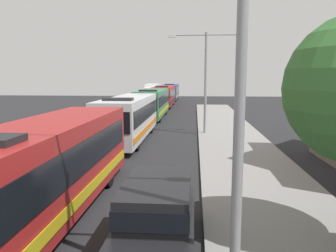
% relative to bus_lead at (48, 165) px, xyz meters
% --- Properties ---
extents(bus_lead, '(2.58, 10.73, 3.21)m').
position_rel_bus_lead_xyz_m(bus_lead, '(0.00, 0.00, 0.00)').
color(bus_lead, maroon).
rests_on(bus_lead, ground_plane).
extents(bus_second_in_line, '(2.58, 10.99, 3.21)m').
position_rel_bus_lead_xyz_m(bus_second_in_line, '(0.00, 12.89, 0.00)').
color(bus_second_in_line, silver).
rests_on(bus_second_in_line, ground_plane).
extents(bus_middle, '(2.58, 11.91, 3.21)m').
position_rel_bus_lead_xyz_m(bus_middle, '(0.00, 25.87, 0.00)').
color(bus_middle, '#33724C').
rests_on(bus_middle, ground_plane).
extents(bus_fourth_in_line, '(2.58, 12.31, 3.21)m').
position_rel_bus_lead_xyz_m(bus_fourth_in_line, '(0.00, 39.40, 0.00)').
color(bus_fourth_in_line, maroon).
rests_on(bus_fourth_in_line, ground_plane).
extents(bus_rear, '(2.58, 11.06, 3.21)m').
position_rel_bus_lead_xyz_m(bus_rear, '(0.00, 53.00, 0.00)').
color(bus_rear, '#284C8C').
rests_on(bus_rear, ground_plane).
extents(white_suv, '(1.86, 5.02, 1.90)m').
position_rel_bus_lead_xyz_m(white_suv, '(3.70, -2.05, -0.66)').
color(white_suv, black).
rests_on(white_suv, ground_plane).
extents(box_truck_oncoming, '(2.35, 8.36, 3.15)m').
position_rel_bus_lead_xyz_m(box_truck_oncoming, '(-3.30, 50.94, 0.03)').
color(box_truck_oncoming, white).
rests_on(box_truck_oncoming, ground_plane).
extents(streetlamp_near, '(6.12, 0.28, 8.49)m').
position_rel_bus_lead_xyz_m(streetlamp_near, '(5.40, -3.77, 3.66)').
color(streetlamp_near, gray).
rests_on(streetlamp_near, sidewalk).
extents(streetlamp_mid, '(5.67, 0.28, 7.61)m').
position_rel_bus_lead_xyz_m(streetlamp_mid, '(5.40, 15.51, 3.16)').
color(streetlamp_mid, gray).
rests_on(streetlamp_mid, sidewalk).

